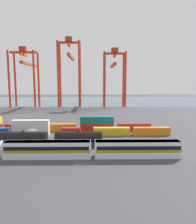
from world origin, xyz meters
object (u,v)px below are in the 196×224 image
Objects in this scene: passenger_train at (48,149)px; shipping_container_13 at (97,127)px; shipping_container_2 at (31,132)px; gantry_crane_west at (25,70)px; shipping_container_15 at (134,127)px; shipping_container_12 at (60,127)px; gantry_crane_central at (70,65)px; freight_tank_row at (23,139)px; gantry_crane_east at (114,71)px; shipping_container_6 at (151,131)px.

shipping_container_13 is at bearing 67.28° from passenger_train.
gantry_crane_west is (-29.99, 91.79, 25.35)m from shipping_container_2.
passenger_train is at bearing -112.72° from shipping_container_13.
shipping_container_15 is (13.59, 0.00, 0.00)m from shipping_container_13.
shipping_container_12 is 96.56m from gantry_crane_west.
gantry_crane_west is 0.86× the size of gantry_crane_central.
shipping_container_2 is 23.06m from shipping_container_13.
gantry_crane_west is at bearing 179.31° from gantry_crane_central.
freight_tank_row is 3.59× the size of shipping_container_15.
gantry_crane_west is at bearing 108.09° from shipping_container_2.
shipping_container_13 is 0.28× the size of gantry_crane_west.
shipping_container_2 and shipping_container_15 have the same top height.
passenger_train is 1.45× the size of gantry_crane_west.
passenger_train is at bearing -102.85° from gantry_crane_east.
shipping_container_15 is at bearing 10.96° from shipping_container_2.
gantry_crane_east is at bearing 71.49° from freight_tank_row.
gantry_crane_west is 1.02× the size of gantry_crane_east.
shipping_container_6 is 0.28× the size of gantry_crane_west.
shipping_container_2 is 0.29× the size of gantry_crane_east.
shipping_container_12 is 0.24× the size of gantry_crane_central.
freight_tank_row reaches higher than shipping_container_13.
shipping_container_2 is at bearing 180.00° from shipping_container_6.
freight_tank_row is 0.87× the size of gantry_crane_central.
shipping_container_13 is at bearing -58.51° from gantry_crane_west.
shipping_container_13 is 102.72m from gantry_crane_west.
shipping_container_2 is at bearing -111.47° from gantry_crane_east.
shipping_container_12 is at bearing 167.76° from shipping_container_6.
passenger_train is 122.50m from gantry_crane_west.
shipping_container_6 is (30.02, 21.31, -0.84)m from passenger_train.
shipping_container_15 is 110.23m from gantry_crane_west.
shipping_container_12 is at bearing 93.60° from passenger_train.
shipping_container_15 is (35.60, 6.90, 0.00)m from shipping_container_2.
shipping_container_2 is 36.26m from shipping_container_15.
freight_tank_row reaches higher than shipping_container_15.
freight_tank_row is 27.78m from shipping_container_13.
freight_tank_row is 3.59× the size of shipping_container_13.
gantry_crane_east reaches higher than freight_tank_row.
gantry_crane_west is (-40.18, 113.10, 24.50)m from passenger_train.
shipping_container_6 is at bearing -12.24° from shipping_container_12.
passenger_train reaches higher than shipping_container_13.
freight_tank_row is at bearing -163.17° from shipping_container_6.
gantry_crane_east is (34.42, 102.82, 23.79)m from freight_tank_row.
gantry_crane_west is at bearing 121.49° from shipping_container_13.
shipping_container_15 is at bearing 0.00° from shipping_container_12.
freight_tank_row is 111.01m from gantry_crane_east.
freight_tank_row is 3.59× the size of shipping_container_12.
passenger_train is 5.14× the size of shipping_container_2.
freight_tank_row is 1.03× the size of gantry_crane_east.
freight_tank_row is at bearing -110.60° from shipping_container_12.
gantry_crane_east is at bearing -0.52° from gantry_crane_central.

